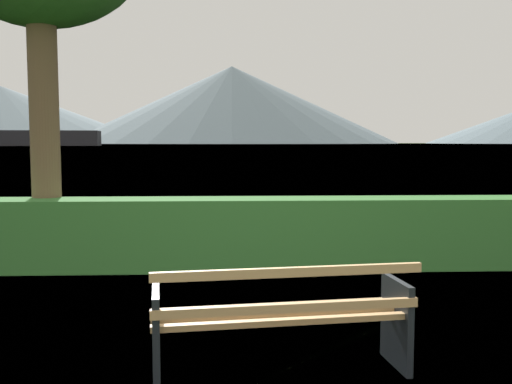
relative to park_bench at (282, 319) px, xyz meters
The scene contains 5 objects.
ground_plane 0.44m from the park_bench, 97.31° to the left, with size 1400.00×1400.00×0.00m, color #4C6B33.
water_surface 307.34m from the park_bench, 90.00° to the left, with size 620.00×620.00×0.00m, color slate.
park_bench is the anchor object (origin of this frame).
hedge_row 3.64m from the park_bench, 90.12° to the left, with size 9.67×0.68×0.96m, color #387A33.
distant_hills 582.26m from the park_bench, 92.04° to the left, with size 837.26×344.47×78.56m.
Camera 1 is at (-0.36, -4.15, 1.72)m, focal length 40.31 mm.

